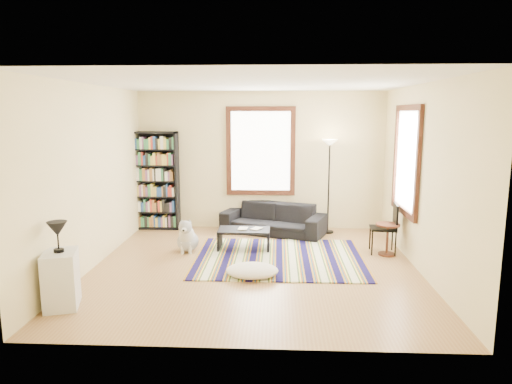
{
  "coord_description": "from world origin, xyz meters",
  "views": [
    {
      "loc": [
        0.35,
        -6.79,
        2.37
      ],
      "look_at": [
        0.0,
        0.5,
        1.1
      ],
      "focal_mm": 32.0,
      "sensor_mm": 36.0,
      "label": 1
    }
  ],
  "objects_px": {
    "bookshelf": "(156,181)",
    "folding_chair": "(383,228)",
    "white_cabinet": "(61,279)",
    "dog": "(188,235)",
    "sofa": "(273,219)",
    "coffee_table": "(244,239)",
    "floor_cushion": "(252,270)",
    "floor_lamp": "(329,187)",
    "side_table": "(387,239)"
  },
  "relations": [
    {
      "from": "white_cabinet",
      "to": "bookshelf",
      "type": "bearing_deg",
      "value": 70.75
    },
    {
      "from": "sofa",
      "to": "dog",
      "type": "xyz_separation_m",
      "value": [
        -1.47,
        -1.26,
        -0.01
      ]
    },
    {
      "from": "bookshelf",
      "to": "folding_chair",
      "type": "bearing_deg",
      "value": -19.08
    },
    {
      "from": "white_cabinet",
      "to": "floor_lamp",
      "type": "bearing_deg",
      "value": 28.82
    },
    {
      "from": "floor_lamp",
      "to": "dog",
      "type": "bearing_deg",
      "value": -152.03
    },
    {
      "from": "coffee_table",
      "to": "folding_chair",
      "type": "relative_size",
      "value": 1.05
    },
    {
      "from": "side_table",
      "to": "bookshelf",
      "type": "bearing_deg",
      "value": 159.7
    },
    {
      "from": "side_table",
      "to": "folding_chair",
      "type": "xyz_separation_m",
      "value": [
        -0.05,
        0.12,
        0.16
      ]
    },
    {
      "from": "dog",
      "to": "bookshelf",
      "type": "bearing_deg",
      "value": 120.73
    },
    {
      "from": "white_cabinet",
      "to": "dog",
      "type": "bearing_deg",
      "value": 48.37
    },
    {
      "from": "coffee_table",
      "to": "side_table",
      "type": "height_order",
      "value": "side_table"
    },
    {
      "from": "dog",
      "to": "coffee_table",
      "type": "bearing_deg",
      "value": 8.42
    },
    {
      "from": "sofa",
      "to": "white_cabinet",
      "type": "xyz_separation_m",
      "value": [
        -2.57,
        -3.63,
        0.05
      ]
    },
    {
      "from": "side_table",
      "to": "dog",
      "type": "relative_size",
      "value": 0.93
    },
    {
      "from": "dog",
      "to": "floor_cushion",
      "type": "bearing_deg",
      "value": -46.44
    },
    {
      "from": "white_cabinet",
      "to": "dog",
      "type": "xyz_separation_m",
      "value": [
        1.1,
        2.37,
        -0.06
      ]
    },
    {
      "from": "floor_cushion",
      "to": "folding_chair",
      "type": "height_order",
      "value": "folding_chair"
    },
    {
      "from": "bookshelf",
      "to": "side_table",
      "type": "distance_m",
      "value": 4.67
    },
    {
      "from": "side_table",
      "to": "folding_chair",
      "type": "height_order",
      "value": "folding_chair"
    },
    {
      "from": "dog",
      "to": "sofa",
      "type": "bearing_deg",
      "value": 40.03
    },
    {
      "from": "floor_lamp",
      "to": "white_cabinet",
      "type": "xyz_separation_m",
      "value": [
        -3.66,
        -3.73,
        -0.58
      ]
    },
    {
      "from": "folding_chair",
      "to": "dog",
      "type": "distance_m",
      "value": 3.35
    },
    {
      "from": "floor_lamp",
      "to": "side_table",
      "type": "distance_m",
      "value": 1.79
    },
    {
      "from": "folding_chair",
      "to": "white_cabinet",
      "type": "height_order",
      "value": "folding_chair"
    },
    {
      "from": "folding_chair",
      "to": "white_cabinet",
      "type": "xyz_separation_m",
      "value": [
        -4.45,
        -2.42,
        -0.08
      ]
    },
    {
      "from": "sofa",
      "to": "bookshelf",
      "type": "bearing_deg",
      "value": -166.19
    },
    {
      "from": "sofa",
      "to": "white_cabinet",
      "type": "height_order",
      "value": "white_cabinet"
    },
    {
      "from": "sofa",
      "to": "side_table",
      "type": "height_order",
      "value": "sofa"
    },
    {
      "from": "sofa",
      "to": "coffee_table",
      "type": "xyz_separation_m",
      "value": [
        -0.5,
        -1.1,
        -0.12
      ]
    },
    {
      "from": "floor_lamp",
      "to": "white_cabinet",
      "type": "relative_size",
      "value": 2.66
    },
    {
      "from": "side_table",
      "to": "folding_chair",
      "type": "bearing_deg",
      "value": 112.46
    },
    {
      "from": "bookshelf",
      "to": "side_table",
      "type": "xyz_separation_m",
      "value": [
        4.33,
        -1.6,
        -0.73
      ]
    },
    {
      "from": "floor_lamp",
      "to": "white_cabinet",
      "type": "height_order",
      "value": "floor_lamp"
    },
    {
      "from": "floor_cushion",
      "to": "white_cabinet",
      "type": "height_order",
      "value": "white_cabinet"
    },
    {
      "from": "dog",
      "to": "white_cabinet",
      "type": "bearing_deg",
      "value": -115.47
    },
    {
      "from": "coffee_table",
      "to": "floor_lamp",
      "type": "xyz_separation_m",
      "value": [
        1.59,
        1.2,
        0.75
      ]
    },
    {
      "from": "folding_chair",
      "to": "sofa",
      "type": "bearing_deg",
      "value": 152.66
    },
    {
      "from": "side_table",
      "to": "folding_chair",
      "type": "relative_size",
      "value": 0.63
    },
    {
      "from": "sofa",
      "to": "bookshelf",
      "type": "height_order",
      "value": "bookshelf"
    },
    {
      "from": "sofa",
      "to": "folding_chair",
      "type": "xyz_separation_m",
      "value": [
        1.88,
        -1.21,
        0.13
      ]
    },
    {
      "from": "folding_chair",
      "to": "white_cabinet",
      "type": "distance_m",
      "value": 5.07
    },
    {
      "from": "side_table",
      "to": "dog",
      "type": "distance_m",
      "value": 3.4
    },
    {
      "from": "side_table",
      "to": "dog",
      "type": "bearing_deg",
      "value": 178.77
    },
    {
      "from": "coffee_table",
      "to": "side_table",
      "type": "bearing_deg",
      "value": -5.31
    },
    {
      "from": "coffee_table",
      "to": "floor_cushion",
      "type": "xyz_separation_m",
      "value": [
        0.22,
        -1.38,
        -0.08
      ]
    },
    {
      "from": "floor_lamp",
      "to": "folding_chair",
      "type": "bearing_deg",
      "value": -58.84
    },
    {
      "from": "sofa",
      "to": "dog",
      "type": "height_order",
      "value": "sofa"
    },
    {
      "from": "sofa",
      "to": "coffee_table",
      "type": "relative_size",
      "value": 2.25
    },
    {
      "from": "sofa",
      "to": "bookshelf",
      "type": "distance_m",
      "value": 2.51
    },
    {
      "from": "coffee_table",
      "to": "folding_chair",
      "type": "xyz_separation_m",
      "value": [
        2.38,
        -0.1,
        0.25
      ]
    }
  ]
}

